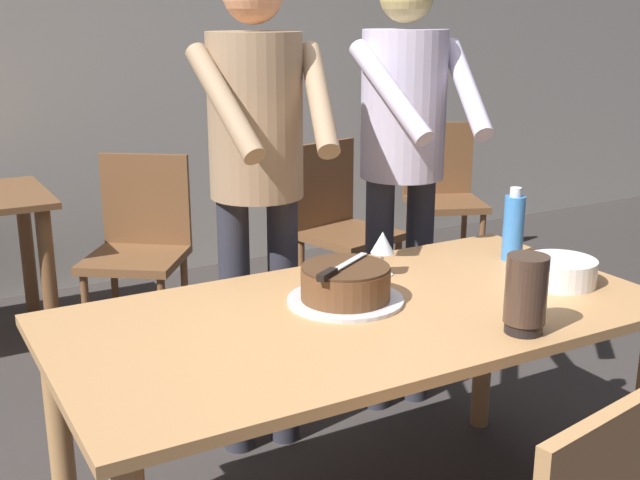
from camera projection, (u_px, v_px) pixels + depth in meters
The scene contains 13 objects.
back_wall at pixel (92, 51), 4.48m from camera, with size 10.00×0.12×2.70m, color #BCB7AD.
main_dining_table at pixel (362, 344), 2.28m from camera, with size 1.72×0.88×0.75m.
cake_on_platter at pixel (345, 285), 2.30m from camera, with size 0.34×0.34×0.11m.
cake_knife at pixel (334, 271), 2.22m from camera, with size 0.24×0.16×0.02m.
plate_stack at pixel (560, 271), 2.46m from camera, with size 0.22×0.22×0.08m.
wine_glass_near at pixel (383, 244), 2.52m from camera, with size 0.08×0.08×0.14m.
water_bottle at pixel (513, 227), 2.68m from camera, with size 0.07×0.07×0.25m.
hurricane_lamp at pixel (526, 294), 2.06m from camera, with size 0.11×0.11×0.21m.
person_cutting_cake at pixel (257, 161), 2.70m from camera, with size 0.46×0.57×1.72m.
person_standing_beside at pixel (404, 145), 3.02m from camera, with size 0.46×0.57×1.72m.
background_chair_0 at pixel (442, 191), 4.93m from camera, with size 0.57×0.57×0.90m.
background_chair_2 at pixel (139, 242), 3.84m from camera, with size 0.61×0.61×0.90m.
background_chair_3 at pixel (340, 221), 4.22m from camera, with size 0.54×0.54×0.90m.
Camera 1 is at (-1.14, -1.78, 1.56)m, focal length 44.73 mm.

